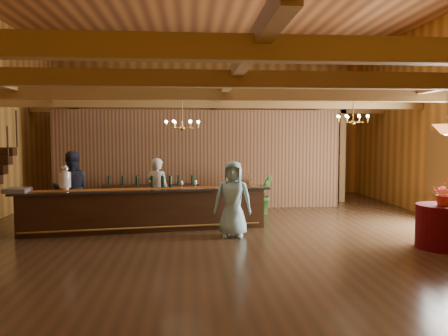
{
  "coord_description": "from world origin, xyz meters",
  "views": [
    {
      "loc": [
        -0.78,
        -10.28,
        2.24
      ],
      "look_at": [
        0.07,
        0.45,
        1.48
      ],
      "focal_mm": 35.0,
      "sensor_mm": 36.0,
      "label": 1
    }
  ],
  "objects": [
    {
      "name": "floor",
      "position": [
        0.0,
        0.0,
        0.0
      ],
      "size": [
        14.0,
        14.0,
        0.0
      ],
      "primitive_type": "plane",
      "color": "#3E2B1A",
      "rests_on": "ground"
    },
    {
      "name": "wall_back",
      "position": [
        0.0,
        7.0,
        2.75
      ],
      "size": [
        12.0,
        0.1,
        5.5
      ],
      "primitive_type": "cube",
      "color": "#C68836",
      "rests_on": "floor"
    },
    {
      "name": "wall_front",
      "position": [
        0.0,
        -7.0,
        2.75
      ],
      "size": [
        12.0,
        0.1,
        5.5
      ],
      "primitive_type": "cube",
      "color": "#C68836",
      "rests_on": "floor"
    },
    {
      "name": "beam_grid",
      "position": [
        0.0,
        0.51,
        3.24
      ],
      "size": [
        11.9,
        13.9,
        0.39
      ],
      "color": "olive",
      "rests_on": "wall_left"
    },
    {
      "name": "support_posts",
      "position": [
        0.0,
        -0.5,
        1.6
      ],
      "size": [
        9.2,
        10.2,
        3.2
      ],
      "color": "olive",
      "rests_on": "floor"
    },
    {
      "name": "partition_wall",
      "position": [
        -0.5,
        3.5,
        1.55
      ],
      "size": [
        9.0,
        0.18,
        3.1
      ],
      "primitive_type": "cube",
      "color": "brown",
      "rests_on": "floor"
    },
    {
      "name": "window_right_back",
      "position": [
        5.95,
        1.0,
        1.55
      ],
      "size": [
        0.12,
        1.05,
        1.75
      ],
      "primitive_type": "cube",
      "color": "white",
      "rests_on": "wall_right"
    },
    {
      "name": "backroom_boxes",
      "position": [
        -0.29,
        5.5,
        0.53
      ],
      "size": [
        4.1,
        0.6,
        1.1
      ],
      "color": "black",
      "rests_on": "floor"
    },
    {
      "name": "tasting_bar",
      "position": [
        -1.84,
        0.22,
        0.51
      ],
      "size": [
        6.07,
        1.56,
        1.01
      ],
      "rotation": [
        0.0,
        0.0,
        0.14
      ],
      "color": "black",
      "rests_on": "floor"
    },
    {
      "name": "beverage_dispenser",
      "position": [
        -3.66,
        0.02,
        1.29
      ],
      "size": [
        0.26,
        0.26,
        0.6
      ],
      "color": "silver",
      "rests_on": "tasting_bar"
    },
    {
      "name": "glass_rack_tray",
      "position": [
        -4.64,
        -0.22,
        1.05
      ],
      "size": [
        0.5,
        0.5,
        0.1
      ],
      "primitive_type": "cube",
      "color": "gray",
      "rests_on": "tasting_bar"
    },
    {
      "name": "raffle_drum",
      "position": [
        0.58,
        0.5,
        1.18
      ],
      "size": [
        0.34,
        0.24,
        0.3
      ],
      "color": "brown",
      "rests_on": "tasting_bar"
    },
    {
      "name": "bar_bottle_0",
      "position": [
        -1.69,
        0.35,
        1.15
      ],
      "size": [
        0.07,
        0.07,
        0.3
      ],
      "primitive_type": "cylinder",
      "color": "black",
      "rests_on": "tasting_bar"
    },
    {
      "name": "bar_bottle_1",
      "position": [
        -1.44,
        0.39,
        1.15
      ],
      "size": [
        0.07,
        0.07,
        0.3
      ],
      "primitive_type": "cylinder",
      "color": "black",
      "rests_on": "tasting_bar"
    },
    {
      "name": "bar_bottle_2",
      "position": [
        -1.25,
        0.41,
        1.15
      ],
      "size": [
        0.07,
        0.07,
        0.3
      ],
      "primitive_type": "cylinder",
      "color": "black",
      "rests_on": "tasting_bar"
    },
    {
      "name": "backbar_shelf",
      "position": [
        -1.95,
        2.96,
        0.41
      ],
      "size": [
        2.91,
        0.64,
        0.81
      ],
      "primitive_type": "cube",
      "rotation": [
        0.0,
        0.0,
        0.06
      ],
      "color": "black",
      "rests_on": "floor"
    },
    {
      "name": "round_table",
      "position": [
        4.3,
        -1.97,
        0.44
      ],
      "size": [
        1.02,
        1.02,
        0.88
      ],
      "primitive_type": "cylinder",
      "color": "#4C0309",
      "rests_on": "floor"
    },
    {
      "name": "chandelier_left",
      "position": [
        -0.95,
        0.2,
        2.56
      ],
      "size": [
        0.8,
        0.8,
        0.8
      ],
      "color": "tan",
      "rests_on": "beam_grid"
    },
    {
      "name": "chandelier_right",
      "position": [
        3.31,
        0.42,
        2.71
      ],
      "size": [
        0.8,
        0.8,
        0.64
      ],
      "color": "tan",
      "rests_on": "beam_grid"
    },
    {
      "name": "pendant_lamp",
      "position": [
        4.3,
        -1.97,
        2.4
      ],
      "size": [
        0.52,
        0.52,
        0.9
      ],
      "color": "tan",
      "rests_on": "beam_grid"
    },
    {
      "name": "bartender",
      "position": [
        -1.62,
        1.03,
        0.86
      ],
      "size": [
        0.72,
        0.59,
        1.71
      ],
      "primitive_type": "imported",
      "rotation": [
        0.0,
        0.0,
        2.81
      ],
      "color": "silver",
      "rests_on": "floor"
    },
    {
      "name": "staff_second",
      "position": [
        -3.76,
        0.93,
        0.95
      ],
      "size": [
        1.09,
        0.96,
        1.89
      ],
      "primitive_type": "imported",
      "rotation": [
        0.0,
        0.0,
        3.44
      ],
      "color": "#262837",
      "rests_on": "floor"
    },
    {
      "name": "guest",
      "position": [
        0.18,
        -0.61,
        0.86
      ],
      "size": [
        0.92,
        0.69,
        1.72
      ],
      "primitive_type": "imported",
      "rotation": [
        0.0,
        0.0,
        -0.18
      ],
      "color": "#94CCD9",
      "rests_on": "floor"
    },
    {
      "name": "floor_plant",
      "position": [
        1.36,
        2.23,
        0.59
      ],
      "size": [
        0.8,
        0.74,
        1.17
      ],
      "primitive_type": "imported",
      "rotation": [
        0.0,
        0.0,
        0.43
      ],
      "color": "#264817",
      "rests_on": "floor"
    },
    {
      "name": "table_flowers",
      "position": [
        4.26,
        -2.07,
        1.13
      ],
      "size": [
        0.56,
        0.53,
        0.49
      ],
      "primitive_type": "imported",
      "rotation": [
        0.0,
        0.0,
        -0.4
      ],
      "color": "red",
      "rests_on": "round_table"
    }
  ]
}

